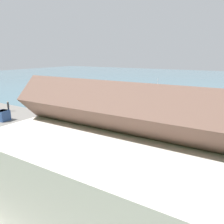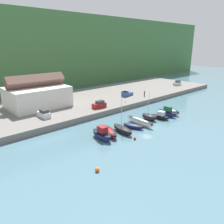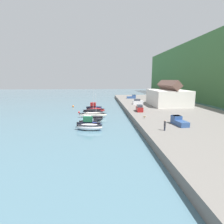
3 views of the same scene
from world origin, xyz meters
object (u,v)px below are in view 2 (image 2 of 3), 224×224
object	(u,v)px
moored_boat_2	(123,129)
parked_car_2	(44,114)
moored_boat_7	(167,112)
moored_boat_8	(170,111)
moored_boat_6	(161,116)
dog_on_quay	(125,101)
moored_boat_0	(102,134)
moored_boat_5	(149,117)
moored_boat_3	(133,126)
pickup_truck_0	(127,94)
parked_car_1	(99,105)
mooring_buoy_1	(97,170)
mooring_buoy_0	(135,138)
moored_boat_1	(109,132)
person_on_quay	(144,94)
parked_car_0	(177,83)
moored_boat_4	(140,122)

from	to	relation	value
moored_boat_2	parked_car_2	size ratio (longest dim) A/B	2.02
moored_boat_7	moored_boat_8	distance (m)	2.15
moored_boat_6	dog_on_quay	size ratio (longest dim) A/B	6.57
moored_boat_0	parked_car_2	xyz separation A→B (m)	(-4.72, 17.72, 1.39)
moored_boat_7	dog_on_quay	bearing A→B (deg)	107.49
moored_boat_5	moored_boat_0	bearing A→B (deg)	-176.05
moored_boat_3	pickup_truck_0	world-z (taller)	pickup_truck_0
parked_car_1	mooring_buoy_1	distance (m)	31.62
moored_boat_0	moored_boat_2	world-z (taller)	moored_boat_2
moored_boat_7	parked_car_1	distance (m)	19.83
moored_boat_0	mooring_buoy_0	distance (m)	7.18
dog_on_quay	moored_boat_6	bearing A→B (deg)	-50.44
moored_boat_1	parked_car_1	size ratio (longest dim) A/B	1.73
parked_car_2	mooring_buoy_1	world-z (taller)	parked_car_2
moored_boat_8	moored_boat_2	bearing A→B (deg)	-168.71
mooring_buoy_1	moored_boat_0	bearing A→B (deg)	46.88
mooring_buoy_1	moored_boat_3	bearing A→B (deg)	25.99
person_on_quay	dog_on_quay	xyz separation A→B (m)	(-11.23, -1.32, -0.64)
moored_boat_8	parked_car_0	xyz separation A→B (m)	(35.23, 19.67, 1.70)
moored_boat_8	mooring_buoy_1	xyz separation A→B (m)	(-35.02, -9.35, -0.46)
parked_car_1	person_on_quay	bearing A→B (deg)	-85.50
moored_boat_2	person_on_quay	size ratio (longest dim) A/B	4.06
moored_boat_6	moored_boat_7	distance (m)	3.77
moored_boat_0	parked_car_1	xyz separation A→B (m)	(11.48, 14.96, 1.39)
moored_boat_0	moored_boat_3	size ratio (longest dim) A/B	1.10
moored_boat_6	dog_on_quay	distance (m)	14.88
moored_boat_0	moored_boat_1	distance (m)	2.77
moored_boat_0	moored_boat_3	world-z (taller)	moored_boat_0
moored_boat_0	mooring_buoy_0	xyz separation A→B (m)	(5.01, -5.07, -0.84)
moored_boat_2	moored_boat_3	xyz separation A→B (m)	(3.88, 0.16, -0.22)
moored_boat_1	moored_boat_3	distance (m)	7.17
person_on_quay	mooring_buoy_0	xyz separation A→B (m)	(-27.82, -20.52, -2.42)
dog_on_quay	mooring_buoy_1	distance (m)	38.34
moored_boat_6	mooring_buoy_1	xyz separation A→B (m)	(-29.16, -8.63, -0.44)
parked_car_2	mooring_buoy_1	xyz separation A→B (m)	(-3.98, -27.01, -2.16)
moored_boat_2	dog_on_quay	distance (m)	21.49
pickup_truck_0	moored_boat_7	bearing A→B (deg)	161.41
moored_boat_7	mooring_buoy_0	distance (m)	19.81
moored_boat_4	moored_boat_0	bearing A→B (deg)	-176.25
moored_boat_0	moored_boat_8	size ratio (longest dim) A/B	0.97
moored_boat_8	parked_car_1	bearing A→B (deg)	144.73
moored_boat_1	parked_car_1	distance (m)	16.88
moored_boat_2	mooring_buoy_0	size ratio (longest dim) A/B	15.10
person_on_quay	dog_on_quay	distance (m)	11.32
moored_boat_2	moored_boat_6	xyz separation A→B (m)	(14.59, -0.20, 0.03)
parked_car_1	moored_boat_1	bearing A→B (deg)	151.50
parked_car_0	pickup_truck_0	size ratio (longest dim) A/B	0.86
moored_boat_3	pickup_truck_0	xyz separation A→B (m)	(18.71, 20.50, 1.87)
parked_car_0	pickup_truck_0	bearing A→B (deg)	87.93
moored_boat_6	person_on_quay	distance (m)	20.40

